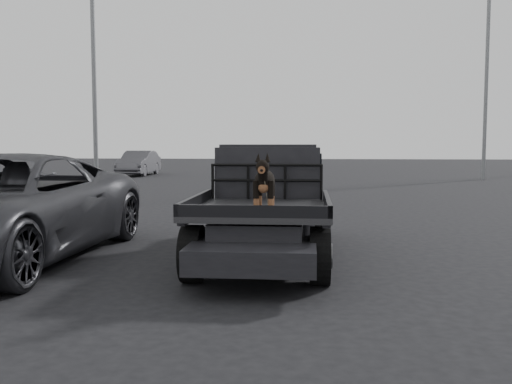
# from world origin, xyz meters

# --- Properties ---
(ground) EXTENTS (120.00, 120.00, 0.00)m
(ground) POSITION_xyz_m (0.00, 0.00, 0.00)
(ground) COLOR black
(ground) RESTS_ON ground
(flatbed_ute) EXTENTS (2.00, 5.40, 0.92)m
(flatbed_ute) POSITION_xyz_m (0.60, 2.06, 0.46)
(flatbed_ute) COLOR black
(flatbed_ute) RESTS_ON ground
(ute_cab) EXTENTS (1.72, 1.30, 0.88)m
(ute_cab) POSITION_xyz_m (0.60, 3.01, 1.36)
(ute_cab) COLOR black
(ute_cab) RESTS_ON flatbed_ute
(headache_rack) EXTENTS (1.80, 0.08, 0.55)m
(headache_rack) POSITION_xyz_m (0.60, 2.26, 1.20)
(headache_rack) COLOR black
(headache_rack) RESTS_ON flatbed_ute
(dog) EXTENTS (0.32, 0.60, 0.74)m
(dog) POSITION_xyz_m (0.73, 0.17, 1.29)
(dog) COLOR black
(dog) RESTS_ON flatbed_ute
(distant_car_a) EXTENTS (1.49, 4.25, 1.40)m
(distant_car_a) POSITION_xyz_m (-8.38, 24.82, 0.70)
(distant_car_a) COLOR #4D4C52
(distant_car_a) RESTS_ON ground
(floodlight_mid) EXTENTS (1.08, 0.28, 13.28)m
(floodlight_mid) POSITION_xyz_m (9.96, 22.42, 7.24)
(floodlight_mid) COLOR slate
(floodlight_mid) RESTS_ON ground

